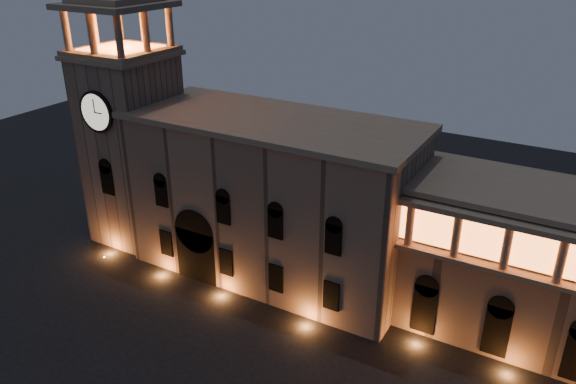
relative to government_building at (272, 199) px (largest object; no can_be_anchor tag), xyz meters
The scene contains 2 objects.
government_building is the anchor object (origin of this frame).
clock_tower 18.82m from the government_building, behind, with size 9.80×9.80×32.40m.
Camera 1 is at (26.13, -23.96, 34.00)m, focal length 35.00 mm.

